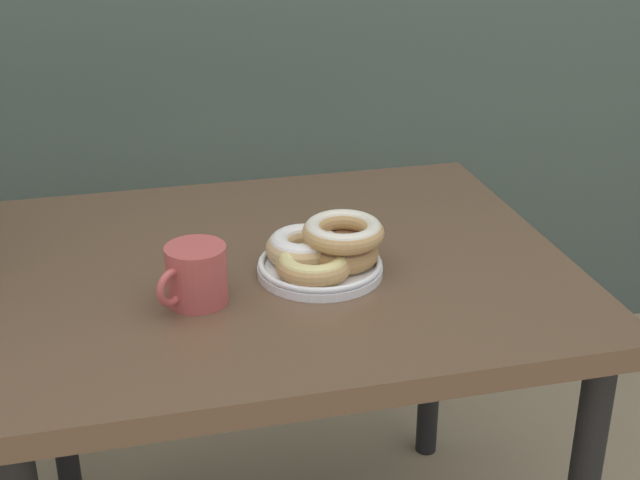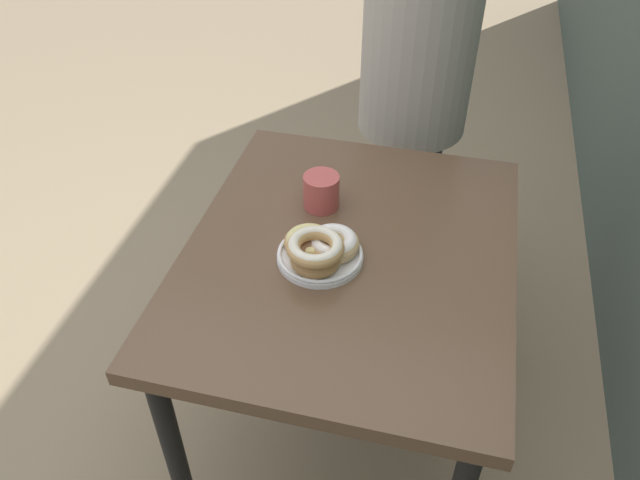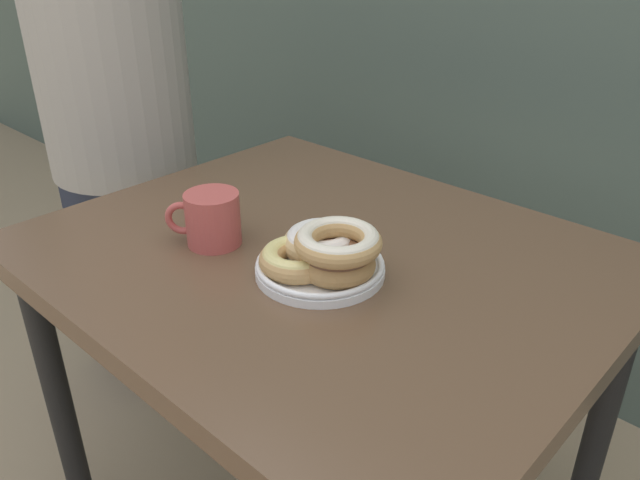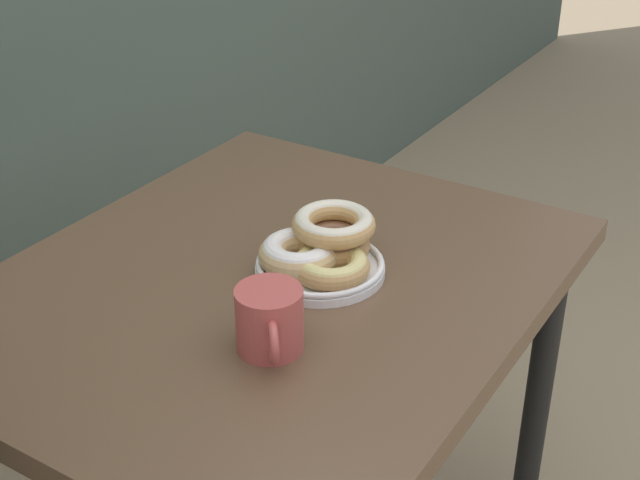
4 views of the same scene
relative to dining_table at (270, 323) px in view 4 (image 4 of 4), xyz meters
The scene contains 3 objects.
dining_table is the anchor object (origin of this frame).
donut_plate 0.15m from the dining_table, 45.09° to the right, with size 0.21×0.22×0.09m.
coffee_mug 0.23m from the dining_table, 144.13° to the right, with size 0.11×0.10×0.09m.
Camera 4 is at (-0.96, -0.41, 1.44)m, focal length 50.00 mm.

